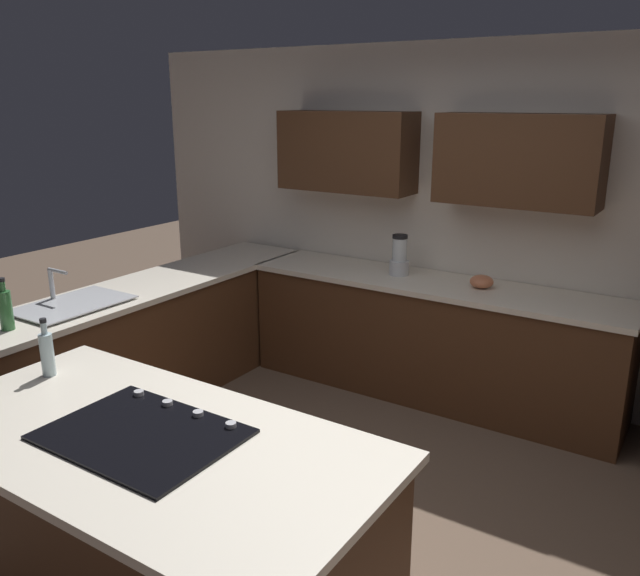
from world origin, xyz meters
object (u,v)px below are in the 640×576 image
oil_bottle (47,353)px  dish_soap_bottle (5,309)px  mixing_bowl (482,281)px  blender (399,258)px  sink_unit (72,304)px  cooktop (143,433)px

oil_bottle → dish_soap_bottle: bearing=-19.3°
mixing_bowl → blender: bearing=-0.0°
dish_soap_bottle → oil_bottle: size_ratio=1.07×
sink_unit → cooktop: size_ratio=0.92×
cooktop → blender: bearing=-85.2°
cooktop → dish_soap_bottle: size_ratio=2.44×
blender → oil_bottle: blender is taller
cooktop → dish_soap_bottle: dish_soap_bottle is taller
sink_unit → mixing_bowl: 2.79m
sink_unit → oil_bottle: (-0.83, 0.75, 0.10)m
blender → dish_soap_bottle: dish_soap_bottle is taller
sink_unit → blender: bearing=-127.6°
blender → mixing_bowl: blender is taller
sink_unit → mixing_bowl: size_ratio=4.19×
blender → oil_bottle: bearing=77.1°
cooktop → mixing_bowl: (-0.42, -2.77, 0.04)m
blender → sink_unit: bearing=52.4°
sink_unit → mixing_bowl: sink_unit is taller
sink_unit → dish_soap_bottle: size_ratio=2.25×
cooktop → oil_bottle: bearing=-10.9°
sink_unit → oil_bottle: size_ratio=2.40×
dish_soap_bottle → oil_bottle: (-0.77, 0.27, -0.01)m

